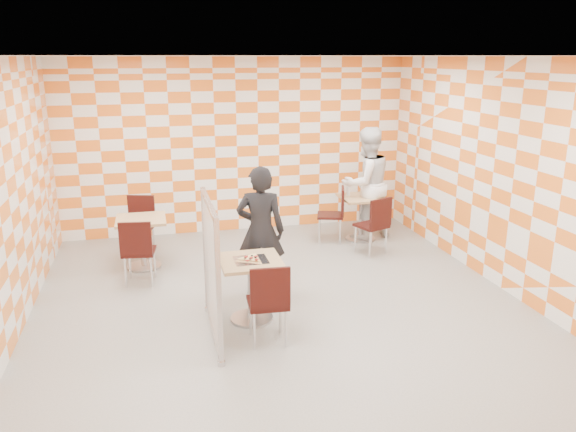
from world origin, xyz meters
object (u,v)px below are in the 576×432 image
Objects in this scene: second_table at (361,210)px; main_table at (251,279)px; empty_table at (142,234)px; chair_empty_near at (137,247)px; chair_second_front at (376,221)px; soda_bottle at (367,190)px; chair_main_front at (269,298)px; sport_bottle at (348,190)px; chair_empty_far at (140,221)px; partition at (211,269)px; chair_second_side at (336,210)px; man_dark at (261,231)px; man_white at (366,184)px.

main_table is at bearing -132.64° from second_table.
empty_table is (-3.57, -0.47, 0.00)m from second_table.
empty_table is 0.69m from chair_empty_near.
chair_second_front is at bearing -94.72° from second_table.
chair_empty_near is 4.02× the size of soda_bottle.
chair_main_front is 3.93m from sport_bottle.
second_table is at bearing -2.11° from chair_empty_far.
chair_main_front is 0.60× the size of partition.
chair_second_side and chair_empty_far have the same top height.
chair_second_side reaches higher than second_table.
sport_bottle reaches higher than second_table.
man_dark is at bearing -140.30° from soda_bottle.
sport_bottle reaches higher than empty_table.
soda_bottle is (3.72, 1.17, 0.31)m from chair_empty_near.
empty_table is at bearing -172.48° from soda_bottle.
chair_empty_far is 0.55× the size of man_dark.
chair_second_side is at bearing 20.15° from chair_empty_near.
chair_empty_near is at bearing -162.22° from second_table.
soda_bottle is (-0.01, -0.08, -0.09)m from man_white.
chair_main_front is 0.70m from partition.
soda_bottle is (0.16, 0.78, 0.31)m from chair_second_front.
chair_second_front is at bearing 37.84° from main_table.
partition reaches higher than soda_bottle.
second_table is 3.91m from chair_main_front.
main_table is at bearing -142.16° from chair_second_front.
man_dark is (-2.01, -1.01, 0.30)m from chair_second_front.
chair_main_front is 3.58m from chair_empty_far.
chair_second_side is 1.00× the size of chair_empty_near.
partition is at bearing -143.19° from chair_second_front.
second_table is at bearing -173.66° from soda_bottle.
sport_bottle is (-0.19, 0.14, 0.33)m from second_table.
chair_second_side is 0.55× the size of man_dark.
partition is at bearing 70.58° from man_dark.
chair_empty_far is at bearing 178.10° from soda_bottle.
partition reaches higher than sport_bottle.
empty_table is 3.26× the size of soda_bottle.
chair_empty_far is (0.02, 1.30, 0.00)m from chair_empty_near.
second_table is 0.48× the size of partition.
chair_empty_far is (-3.15, 0.13, 0.00)m from chair_second_side.
chair_second_front is 0.49× the size of man_white.
sport_bottle is (-0.29, 0.05, -0.11)m from man_white.
man_dark is (-1.62, -1.79, 0.30)m from chair_second_side.
empty_table is at bearing -25.01° from man_dark.
empty_table is 0.48× the size of partition.
chair_empty_far is at bearing -14.91° from man_white.
man_dark is at bearing -41.08° from empty_table.
soda_bottle is (2.91, 2.84, 0.06)m from partition.
chair_empty_near is 1.30m from chair_empty_far.
empty_table is at bearing -169.68° from sport_bottle.
main_table is 0.66m from chair_main_front.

